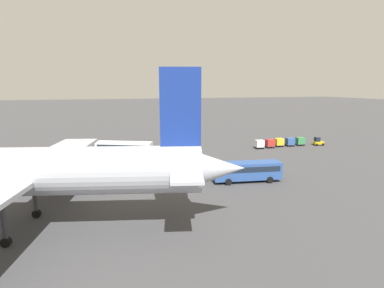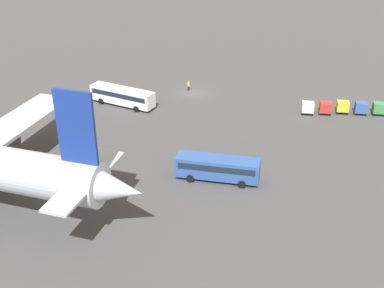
{
  "view_description": "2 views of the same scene",
  "coord_description": "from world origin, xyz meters",
  "px_view_note": "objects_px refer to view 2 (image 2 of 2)",
  "views": [
    {
      "loc": [
        16.01,
        70.11,
        14.51
      ],
      "look_at": [
        0.16,
        17.46,
        3.93
      ],
      "focal_mm": 28.0,
      "sensor_mm": 36.0,
      "label": 1
    },
    {
      "loc": [
        -5.5,
        82.43,
        32.54
      ],
      "look_at": [
        -1.35,
        24.58,
        2.24
      ],
      "focal_mm": 45.0,
      "sensor_mm": 36.0,
      "label": 2
    }
  ],
  "objects_px": {
    "cargo_cart_blue": "(361,107)",
    "cargo_cart_red": "(326,107)",
    "shuttle_bus_near": "(122,95)",
    "worker_person": "(188,86)",
    "cargo_cart_yellow": "(343,106)",
    "cargo_cart_green": "(379,108)",
    "shuttle_bus_far": "(218,167)",
    "cargo_cart_white": "(308,107)"
  },
  "relations": [
    {
      "from": "shuttle_bus_near",
      "to": "shuttle_bus_far",
      "type": "relative_size",
      "value": 1.09
    },
    {
      "from": "shuttle_bus_near",
      "to": "cargo_cart_blue",
      "type": "distance_m",
      "value": 40.03
    },
    {
      "from": "shuttle_bus_far",
      "to": "cargo_cart_green",
      "type": "distance_m",
      "value": 34.23
    },
    {
      "from": "worker_person",
      "to": "shuttle_bus_far",
      "type": "bearing_deg",
      "value": 101.21
    },
    {
      "from": "shuttle_bus_far",
      "to": "cargo_cart_green",
      "type": "xyz_separation_m",
      "value": [
        -26.02,
        -22.22,
        -0.65
      ]
    },
    {
      "from": "shuttle_bus_near",
      "to": "shuttle_bus_far",
      "type": "distance_m",
      "value": 28.69
    },
    {
      "from": "worker_person",
      "to": "cargo_cart_green",
      "type": "bearing_deg",
      "value": 164.78
    },
    {
      "from": "worker_person",
      "to": "cargo_cart_blue",
      "type": "relative_size",
      "value": 0.81
    },
    {
      "from": "shuttle_bus_near",
      "to": "worker_person",
      "type": "xyz_separation_m",
      "value": [
        -10.76,
        -7.79,
        -0.96
      ]
    },
    {
      "from": "cargo_cart_blue",
      "to": "cargo_cart_white",
      "type": "height_order",
      "value": "same"
    },
    {
      "from": "cargo_cart_white",
      "to": "worker_person",
      "type": "bearing_deg",
      "value": -24.43
    },
    {
      "from": "cargo_cart_green",
      "to": "cargo_cart_yellow",
      "type": "xyz_separation_m",
      "value": [
        5.83,
        -0.23,
        0.0
      ]
    },
    {
      "from": "shuttle_bus_far",
      "to": "cargo_cart_blue",
      "type": "relative_size",
      "value": 5.05
    },
    {
      "from": "cargo_cart_blue",
      "to": "cargo_cart_yellow",
      "type": "bearing_deg",
      "value": -4.44
    },
    {
      "from": "cargo_cart_green",
      "to": "cargo_cart_white",
      "type": "bearing_deg",
      "value": 2.77
    },
    {
      "from": "shuttle_bus_far",
      "to": "cargo_cart_green",
      "type": "height_order",
      "value": "shuttle_bus_far"
    },
    {
      "from": "cargo_cart_red",
      "to": "shuttle_bus_far",
      "type": "bearing_deg",
      "value": 51.63
    },
    {
      "from": "shuttle_bus_near",
      "to": "cargo_cart_white",
      "type": "height_order",
      "value": "shuttle_bus_near"
    },
    {
      "from": "worker_person",
      "to": "cargo_cart_yellow",
      "type": "distance_m",
      "value": 27.68
    },
    {
      "from": "shuttle_bus_near",
      "to": "cargo_cart_white",
      "type": "xyz_separation_m",
      "value": [
        -31.27,
        1.52,
        -0.64
      ]
    },
    {
      "from": "cargo_cart_yellow",
      "to": "cargo_cart_white",
      "type": "height_order",
      "value": "same"
    },
    {
      "from": "shuttle_bus_near",
      "to": "cargo_cart_blue",
      "type": "relative_size",
      "value": 5.53
    },
    {
      "from": "shuttle_bus_near",
      "to": "cargo_cart_red",
      "type": "height_order",
      "value": "shuttle_bus_near"
    },
    {
      "from": "cargo_cart_red",
      "to": "cargo_cart_white",
      "type": "xyz_separation_m",
      "value": [
        2.91,
        0.18,
        0.0
      ]
    },
    {
      "from": "cargo_cart_blue",
      "to": "cargo_cart_red",
      "type": "distance_m",
      "value": 5.84
    },
    {
      "from": "cargo_cart_yellow",
      "to": "cargo_cart_red",
      "type": "xyz_separation_m",
      "value": [
        2.91,
        0.61,
        0.0
      ]
    },
    {
      "from": "shuttle_bus_near",
      "to": "cargo_cart_yellow",
      "type": "xyz_separation_m",
      "value": [
        -37.1,
        0.73,
        -0.64
      ]
    },
    {
      "from": "cargo_cart_blue",
      "to": "shuttle_bus_near",
      "type": "bearing_deg",
      "value": -1.37
    },
    {
      "from": "cargo_cart_yellow",
      "to": "cargo_cart_white",
      "type": "xyz_separation_m",
      "value": [
        5.83,
        0.79,
        0.0
      ]
    },
    {
      "from": "shuttle_bus_near",
      "to": "shuttle_bus_far",
      "type": "height_order",
      "value": "shuttle_bus_far"
    },
    {
      "from": "shuttle_bus_near",
      "to": "cargo_cart_yellow",
      "type": "relative_size",
      "value": 5.53
    },
    {
      "from": "cargo_cart_white",
      "to": "cargo_cart_green",
      "type": "bearing_deg",
      "value": -177.23
    },
    {
      "from": "shuttle_bus_far",
      "to": "cargo_cart_yellow",
      "type": "distance_m",
      "value": 30.2
    },
    {
      "from": "shuttle_bus_near",
      "to": "cargo_cart_yellow",
      "type": "height_order",
      "value": "shuttle_bus_near"
    },
    {
      "from": "shuttle_bus_far",
      "to": "worker_person",
      "type": "bearing_deg",
      "value": -70.84
    },
    {
      "from": "cargo_cart_green",
      "to": "cargo_cart_yellow",
      "type": "relative_size",
      "value": 1.0
    },
    {
      "from": "cargo_cart_red",
      "to": "shuttle_bus_near",
      "type": "bearing_deg",
      "value": -2.25
    },
    {
      "from": "cargo_cart_green",
      "to": "worker_person",
      "type": "bearing_deg",
      "value": -15.22
    },
    {
      "from": "shuttle_bus_near",
      "to": "cargo_cart_red",
      "type": "bearing_deg",
      "value": -158.43
    },
    {
      "from": "cargo_cart_green",
      "to": "cargo_cart_red",
      "type": "xyz_separation_m",
      "value": [
        8.74,
        0.39,
        0.0
      ]
    },
    {
      "from": "worker_person",
      "to": "cargo_cart_blue",
      "type": "height_order",
      "value": "cargo_cart_blue"
    },
    {
      "from": "shuttle_bus_far",
      "to": "cargo_cart_red",
      "type": "height_order",
      "value": "shuttle_bus_far"
    }
  ]
}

